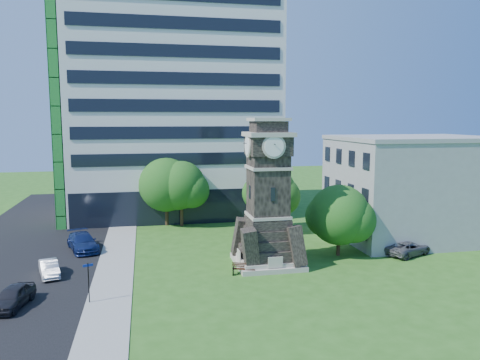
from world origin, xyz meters
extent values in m
plane|color=#295A19|center=(0.00, 0.00, 0.00)|extent=(160.00, 160.00, 0.00)
cube|color=gray|center=(-9.50, 5.00, 0.03)|extent=(3.00, 70.00, 0.06)
cube|color=black|center=(-18.00, 5.00, 0.01)|extent=(14.00, 80.00, 0.02)
cube|color=#B5AD9E|center=(3.00, 2.00, 0.20)|extent=(5.40, 5.40, 0.40)
cube|color=#B5AD9E|center=(3.00, 2.00, 0.55)|extent=(4.80, 4.80, 0.30)
cube|color=black|center=(3.00, 2.00, 7.20)|extent=(3.00, 3.00, 6.40)
cube|color=#B5AD9E|center=(3.00, 2.00, 4.20)|extent=(3.25, 3.25, 0.25)
cube|color=#B5AD9E|center=(3.00, 2.00, 8.20)|extent=(3.25, 3.25, 0.25)
cube|color=black|center=(3.00, 0.48, 6.20)|extent=(0.35, 0.08, 1.10)
cube|color=black|center=(3.00, 2.00, 10.00)|extent=(3.30, 3.30, 1.60)
cube|color=#B5AD9E|center=(3.00, 2.00, 10.90)|extent=(3.70, 3.70, 0.35)
cylinder|color=white|center=(3.00, 0.23, 10.00)|extent=(1.56, 0.06, 1.56)
cylinder|color=white|center=(1.23, 2.00, 10.00)|extent=(0.06, 1.56, 1.56)
cube|color=black|center=(3.00, 2.00, 11.50)|extent=(2.60, 2.60, 0.90)
cube|color=#B5AD9E|center=(3.00, 2.00, 12.10)|extent=(3.00, 3.00, 0.25)
cube|color=silver|center=(-3.00, 26.00, 14.00)|extent=(25.00, 15.00, 28.00)
cube|color=black|center=(-3.00, 18.80, 2.00)|extent=(24.50, 0.80, 4.00)
cube|color=#949799|center=(20.00, 8.00, 5.00)|extent=(15.00, 12.00, 10.00)
cube|color=#949799|center=(20.00, 8.00, 10.20)|extent=(15.20, 12.20, 0.40)
imported|color=black|center=(-15.53, -3.41, 0.70)|extent=(2.42, 4.35, 1.40)
imported|color=#B9BCC2|center=(-14.40, 2.56, 0.61)|extent=(2.26, 3.90, 1.21)
imported|color=navy|center=(-12.73, 9.53, 0.79)|extent=(3.73, 5.83, 1.57)
imported|color=#535358|center=(16.07, 2.02, 0.64)|extent=(5.03, 3.74, 1.27)
cube|color=black|center=(-0.33, -0.14, 0.34)|extent=(0.06, 0.44, 0.68)
cube|color=black|center=(1.32, -0.14, 0.34)|extent=(0.06, 0.44, 0.68)
cube|color=black|center=(0.50, -0.14, 0.44)|extent=(1.75, 0.47, 0.04)
cube|color=black|center=(0.50, 0.07, 0.71)|extent=(1.75, 0.04, 0.39)
cylinder|color=black|center=(-10.74, -3.71, 1.38)|extent=(0.07, 0.07, 2.76)
cube|color=navy|center=(-10.74, -3.71, 2.59)|extent=(0.66, 0.04, 0.17)
cylinder|color=#332114|center=(-4.56, 18.45, 1.37)|extent=(0.39, 0.39, 2.73)
sphere|color=#20651E|center=(-4.56, 18.45, 4.70)|extent=(6.16, 6.16, 6.16)
sphere|color=#20651E|center=(-3.33, 17.84, 4.17)|extent=(4.62, 4.62, 4.62)
sphere|color=#20651E|center=(-5.64, 19.22, 4.40)|extent=(4.31, 4.31, 4.31)
cylinder|color=#332114|center=(-2.92, 17.63, 1.38)|extent=(0.36, 0.36, 2.75)
sphere|color=#2F5F1C|center=(-2.92, 17.63, 4.74)|extent=(5.46, 5.46, 5.46)
sphere|color=#2F5F1C|center=(-1.83, 17.09, 4.20)|extent=(4.09, 4.09, 4.09)
sphere|color=#2F5F1C|center=(-3.88, 18.32, 4.43)|extent=(3.82, 3.82, 3.82)
cylinder|color=#332114|center=(6.10, 12.67, 1.31)|extent=(0.37, 0.37, 2.62)
sphere|color=#295018|center=(6.10, 12.67, 4.50)|extent=(5.45, 5.45, 5.45)
sphere|color=#295018|center=(7.19, 12.12, 4.00)|extent=(4.09, 4.09, 4.09)
sphere|color=#295018|center=(5.15, 13.35, 4.21)|extent=(3.82, 3.82, 3.82)
cylinder|color=#332114|center=(9.88, 3.21, 1.08)|extent=(0.33, 0.33, 2.15)
sphere|color=#2C5F1C|center=(9.88, 3.21, 3.71)|extent=(5.38, 5.38, 5.38)
sphere|color=#2C5F1C|center=(10.96, 2.67, 3.29)|extent=(4.03, 4.03, 4.03)
sphere|color=#2C5F1C|center=(8.94, 3.88, 3.47)|extent=(3.77, 3.77, 3.77)
camera|label=1|loc=(-6.93, -34.84, 12.15)|focal=35.00mm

